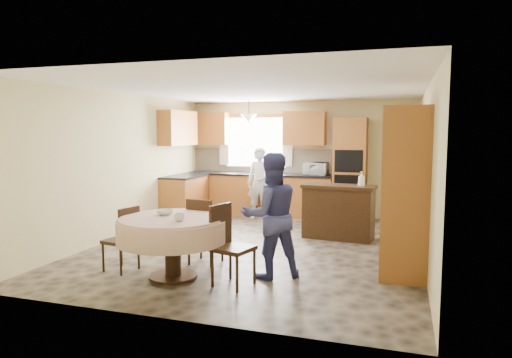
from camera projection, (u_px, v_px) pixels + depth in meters
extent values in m
cube|color=#71614F|center=(258.00, 246.00, 7.35)|extent=(5.00, 6.00, 0.01)
cube|color=white|center=(258.00, 89.00, 7.09)|extent=(5.00, 6.00, 0.01)
cube|color=#CDBF83|center=(299.00, 158.00, 10.06)|extent=(5.00, 0.02, 2.50)
cube|color=#CDBF83|center=(164.00, 194.00, 4.38)|extent=(5.00, 0.02, 2.50)
cube|color=#CDBF83|center=(122.00, 165.00, 7.98)|extent=(0.02, 6.00, 2.50)
cube|color=#CDBF83|center=(426.00, 173.00, 6.46)|extent=(0.02, 6.00, 2.50)
cube|color=white|center=(256.00, 142.00, 10.31)|extent=(1.40, 0.03, 1.10)
cube|color=white|center=(224.00, 140.00, 10.48)|extent=(0.22, 0.02, 1.15)
cube|color=white|center=(287.00, 140.00, 10.03)|extent=(0.22, 0.02, 1.15)
cube|color=#C87B35|center=(258.00, 195.00, 10.12)|extent=(3.30, 0.60, 0.88)
cube|color=black|center=(258.00, 174.00, 10.07)|extent=(3.30, 0.64, 0.04)
cube|color=#C87B35|center=(185.00, 198.00, 9.68)|extent=(0.60, 1.20, 0.88)
cube|color=black|center=(185.00, 176.00, 9.63)|extent=(0.64, 1.20, 0.04)
cube|color=#C9B28E|center=(262.00, 161.00, 10.32)|extent=(3.30, 0.02, 0.55)
cube|color=#C67031|center=(210.00, 128.00, 10.46)|extent=(0.85, 0.33, 0.72)
cube|color=#C67031|center=(305.00, 128.00, 9.79)|extent=(0.90, 0.33, 0.72)
cube|color=#C67031|center=(178.00, 128.00, 9.57)|extent=(0.33, 1.20, 0.72)
cube|color=#C87B35|center=(350.00, 169.00, 9.44)|extent=(0.66, 0.62, 2.12)
cube|color=black|center=(349.00, 161.00, 9.12)|extent=(0.56, 0.01, 0.45)
cube|color=black|center=(348.00, 186.00, 9.17)|extent=(0.56, 0.01, 0.45)
cone|color=beige|center=(249.00, 118.00, 9.80)|extent=(0.36, 0.36, 0.18)
cube|color=#3A210F|center=(338.00, 213.00, 7.84)|extent=(1.27, 0.64, 0.88)
cube|color=black|center=(359.00, 225.00, 7.74)|extent=(0.41, 0.31, 0.52)
cube|color=#C87B35|center=(405.00, 191.00, 5.90)|extent=(0.56, 1.13, 2.15)
cylinder|color=#3A210F|center=(173.00, 250.00, 5.73)|extent=(0.20, 0.20, 0.71)
cylinder|color=#3A210F|center=(173.00, 276.00, 5.76)|extent=(0.60, 0.60, 0.04)
cylinder|color=beige|center=(172.00, 219.00, 5.68)|extent=(1.31, 1.31, 0.05)
cylinder|color=beige|center=(172.00, 230.00, 5.70)|extent=(1.37, 1.37, 0.28)
cube|color=#3A210F|center=(121.00, 241.00, 6.03)|extent=(0.44, 0.44, 0.04)
cube|color=#3A210F|center=(129.00, 224.00, 5.93)|extent=(0.11, 0.36, 0.44)
cylinder|color=#3A210F|center=(103.00, 258.00, 5.95)|extent=(0.03, 0.03, 0.38)
cylinder|color=#3A210F|center=(124.00, 261.00, 5.86)|extent=(0.03, 0.03, 0.38)
cylinder|color=#3A210F|center=(118.00, 252.00, 6.26)|extent=(0.03, 0.03, 0.38)
cylinder|color=#3A210F|center=(138.00, 254.00, 6.16)|extent=(0.03, 0.03, 0.38)
cube|color=#3A210F|center=(206.00, 233.00, 6.38)|extent=(0.43, 0.43, 0.05)
cube|color=#3A210F|center=(199.00, 217.00, 6.19)|extent=(0.38, 0.07, 0.48)
cylinder|color=#3A210F|center=(189.00, 251.00, 6.29)|extent=(0.03, 0.03, 0.41)
cylinder|color=#3A210F|center=(212.00, 253.00, 6.19)|extent=(0.03, 0.03, 0.41)
cylinder|color=#3A210F|center=(200.00, 245.00, 6.62)|extent=(0.03, 0.03, 0.41)
cylinder|color=#3A210F|center=(222.00, 247.00, 6.51)|extent=(0.03, 0.03, 0.41)
cube|color=#3A210F|center=(233.00, 249.00, 5.44)|extent=(0.52, 0.52, 0.05)
cube|color=#3A210F|center=(221.00, 224.00, 5.51)|extent=(0.15, 0.40, 0.50)
cylinder|color=#3A210F|center=(214.00, 271.00, 5.35)|extent=(0.04, 0.04, 0.43)
cylinder|color=#3A210F|center=(243.00, 274.00, 5.24)|extent=(0.04, 0.04, 0.43)
cylinder|color=#3A210F|center=(225.00, 262.00, 5.69)|extent=(0.04, 0.04, 0.43)
cylinder|color=#3A210F|center=(253.00, 265.00, 5.58)|extent=(0.04, 0.04, 0.43)
cube|color=gold|center=(422.00, 139.00, 7.43)|extent=(0.05, 0.58, 0.48)
cube|color=silver|center=(420.00, 139.00, 7.44)|extent=(0.01, 0.48, 0.38)
imported|color=silver|center=(316.00, 169.00, 9.62)|extent=(0.50, 0.35, 0.27)
imported|color=silver|center=(260.00, 183.00, 9.66)|extent=(0.59, 0.43, 1.51)
imported|color=#3A3E7E|center=(271.00, 215.00, 5.73)|extent=(0.97, 0.92, 1.58)
imported|color=#B2B2B2|center=(317.00, 186.00, 7.90)|extent=(0.27, 0.27, 0.05)
imported|color=silver|center=(361.00, 180.00, 7.66)|extent=(0.15, 0.15, 0.30)
imported|color=#B2B2B2|center=(179.00, 217.00, 5.43)|extent=(0.12, 0.12, 0.09)
imported|color=#B2B2B2|center=(165.00, 212.00, 5.84)|extent=(0.24, 0.24, 0.07)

